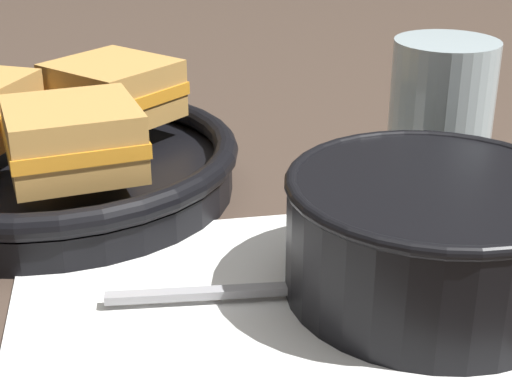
{
  "coord_description": "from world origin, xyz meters",
  "views": [
    {
      "loc": [
        -0.11,
        -0.4,
        0.24
      ],
      "look_at": [
        0.0,
        0.05,
        0.04
      ],
      "focal_mm": 55.0,
      "sensor_mm": 36.0,
      "label": 1
    }
  ],
  "objects": [
    {
      "name": "spoon",
      "position": [
        0.01,
        -0.02,
        0.01
      ],
      "size": [
        0.17,
        0.04,
        0.01
      ],
      "rotation": [
        0.0,
        0.0,
        -0.14
      ],
      "color": "#9E9EA3",
      "rests_on": "napkin"
    },
    {
      "name": "drinking_glass",
      "position": [
        0.15,
        0.1,
        0.06
      ],
      "size": [
        0.08,
        0.08,
        0.12
      ],
      "color": "silver",
      "rests_on": "ground_plane"
    },
    {
      "name": "soup_bowl",
      "position": [
        0.08,
        -0.03,
        0.04
      ],
      "size": [
        0.17,
        0.17,
        0.07
      ],
      "color": "black",
      "rests_on": "ground_plane"
    },
    {
      "name": "skillet",
      "position": [
        -0.12,
        0.17,
        0.02
      ],
      "size": [
        0.32,
        0.32,
        0.04
      ],
      "color": "black",
      "rests_on": "ground_plane"
    },
    {
      "name": "napkin",
      "position": [
        -0.02,
        -0.02,
        0.0
      ],
      "size": [
        0.29,
        0.25,
        0.0
      ],
      "color": "white",
      "rests_on": "ground_plane"
    },
    {
      "name": "sandwich_near_right",
      "position": [
        -0.11,
        0.11,
        0.06
      ],
      "size": [
        0.1,
        0.09,
        0.05
      ],
      "rotation": [
        0.0,
        0.0,
        6.4
      ],
      "color": "#C18E47",
      "rests_on": "skillet"
    },
    {
      "name": "sandwich_far_left",
      "position": [
        -0.07,
        0.21,
        0.06
      ],
      "size": [
        0.12,
        0.12,
        0.05
      ],
      "rotation": [
        0.0,
        0.0,
        8.53
      ],
      "color": "#C18E47",
      "rests_on": "skillet"
    },
    {
      "name": "ground_plane",
      "position": [
        0.0,
        0.0,
        0.0
      ],
      "size": [
        4.0,
        4.0,
        0.0
      ],
      "primitive_type": "plane",
      "color": "#47382D"
    }
  ]
}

